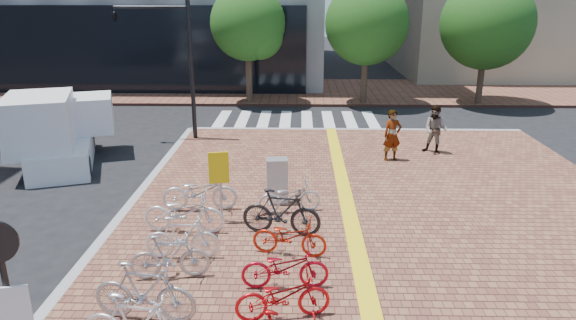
{
  "coord_description": "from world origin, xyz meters",
  "views": [
    {
      "loc": [
        0.68,
        -9.2,
        5.72
      ],
      "look_at": [
        0.36,
        4.22,
        1.3
      ],
      "focal_mm": 32.0,
      "sensor_mm": 36.0,
      "label": 1
    }
  ],
  "objects_px": {
    "bike_2": "(170,257)",
    "bike_3": "(182,238)",
    "yellow_sign": "(220,174)",
    "box_truck": "(60,131)",
    "bike_1": "(144,292)",
    "bike_5": "(200,192)",
    "bike_9": "(289,237)",
    "utility_box": "(277,181)",
    "bike_8": "(285,267)",
    "bike_10": "(281,212)",
    "bike_4": "(184,212)",
    "pedestrian_a": "(392,135)",
    "bike_11": "(290,196)",
    "notice_sign": "(7,301)",
    "bike_7": "(283,296)",
    "traffic_light_pole": "(156,40)",
    "pedestrian_b": "(435,129)"
  },
  "relations": [
    {
      "from": "bike_2",
      "to": "bike_3",
      "type": "bearing_deg",
      "value": -13.46
    },
    {
      "from": "yellow_sign",
      "to": "box_truck",
      "type": "relative_size",
      "value": 0.39
    },
    {
      "from": "bike_1",
      "to": "box_truck",
      "type": "xyz_separation_m",
      "value": [
        -5.44,
        8.89,
        0.49
      ]
    },
    {
      "from": "bike_5",
      "to": "bike_9",
      "type": "height_order",
      "value": "bike_5"
    },
    {
      "from": "bike_3",
      "to": "utility_box",
      "type": "relative_size",
      "value": 1.3
    },
    {
      "from": "bike_8",
      "to": "box_truck",
      "type": "height_order",
      "value": "box_truck"
    },
    {
      "from": "yellow_sign",
      "to": "box_truck",
      "type": "distance_m",
      "value": 7.79
    },
    {
      "from": "bike_9",
      "to": "bike_10",
      "type": "bearing_deg",
      "value": 21.72
    },
    {
      "from": "bike_4",
      "to": "bike_9",
      "type": "relative_size",
      "value": 1.18
    },
    {
      "from": "pedestrian_a",
      "to": "bike_11",
      "type": "bearing_deg",
      "value": -141.5
    },
    {
      "from": "bike_5",
      "to": "bike_10",
      "type": "relative_size",
      "value": 1.04
    },
    {
      "from": "bike_2",
      "to": "box_truck",
      "type": "distance_m",
      "value": 9.32
    },
    {
      "from": "bike_10",
      "to": "bike_11",
      "type": "bearing_deg",
      "value": 2.44
    },
    {
      "from": "notice_sign",
      "to": "bike_7",
      "type": "bearing_deg",
      "value": 35.7
    },
    {
      "from": "bike_9",
      "to": "utility_box",
      "type": "bearing_deg",
      "value": 17.29
    },
    {
      "from": "bike_9",
      "to": "traffic_light_pole",
      "type": "distance_m",
      "value": 11.34
    },
    {
      "from": "bike_4",
      "to": "bike_9",
      "type": "xyz_separation_m",
      "value": [
        2.57,
        -1.07,
        -0.08
      ]
    },
    {
      "from": "bike_10",
      "to": "yellow_sign",
      "type": "bearing_deg",
      "value": 75.79
    },
    {
      "from": "bike_5",
      "to": "bike_9",
      "type": "distance_m",
      "value": 3.41
    },
    {
      "from": "pedestrian_a",
      "to": "traffic_light_pole",
      "type": "relative_size",
      "value": 0.32
    },
    {
      "from": "bike_3",
      "to": "bike_9",
      "type": "distance_m",
      "value": 2.34
    },
    {
      "from": "traffic_light_pole",
      "to": "box_truck",
      "type": "relative_size",
      "value": 1.15
    },
    {
      "from": "bike_4",
      "to": "traffic_light_pole",
      "type": "height_order",
      "value": "traffic_light_pole"
    },
    {
      "from": "bike_9",
      "to": "pedestrian_a",
      "type": "height_order",
      "value": "pedestrian_a"
    },
    {
      "from": "pedestrian_b",
      "to": "box_truck",
      "type": "bearing_deg",
      "value": -146.78
    },
    {
      "from": "bike_4",
      "to": "yellow_sign",
      "type": "xyz_separation_m",
      "value": [
        0.8,
        0.61,
        0.77
      ]
    },
    {
      "from": "box_truck",
      "to": "notice_sign",
      "type": "bearing_deg",
      "value": -68.06
    },
    {
      "from": "bike_8",
      "to": "bike_10",
      "type": "distance_m",
      "value": 2.35
    },
    {
      "from": "bike_9",
      "to": "notice_sign",
      "type": "bearing_deg",
      "value": 153.76
    },
    {
      "from": "bike_5",
      "to": "utility_box",
      "type": "height_order",
      "value": "utility_box"
    },
    {
      "from": "yellow_sign",
      "to": "bike_2",
      "type": "bearing_deg",
      "value": -103.0
    },
    {
      "from": "bike_9",
      "to": "bike_10",
      "type": "distance_m",
      "value": 1.03
    },
    {
      "from": "utility_box",
      "to": "box_truck",
      "type": "distance_m",
      "value": 8.29
    },
    {
      "from": "bike_8",
      "to": "traffic_light_pole",
      "type": "relative_size",
      "value": 0.31
    },
    {
      "from": "pedestrian_a",
      "to": "utility_box",
      "type": "height_order",
      "value": "pedestrian_a"
    },
    {
      "from": "bike_4",
      "to": "bike_10",
      "type": "height_order",
      "value": "bike_10"
    },
    {
      "from": "bike_10",
      "to": "pedestrian_a",
      "type": "distance_m",
      "value": 6.85
    },
    {
      "from": "bike_4",
      "to": "pedestrian_a",
      "type": "relative_size",
      "value": 1.11
    },
    {
      "from": "bike_3",
      "to": "box_truck",
      "type": "xyz_separation_m",
      "value": [
        -5.61,
        6.65,
        0.56
      ]
    },
    {
      "from": "bike_4",
      "to": "bike_9",
      "type": "height_order",
      "value": "bike_4"
    },
    {
      "from": "bike_11",
      "to": "bike_8",
      "type": "bearing_deg",
      "value": 168.25
    },
    {
      "from": "bike_1",
      "to": "pedestrian_a",
      "type": "xyz_separation_m",
      "value": [
        5.87,
        9.27,
        0.32
      ]
    },
    {
      "from": "notice_sign",
      "to": "bike_11",
      "type": "bearing_deg",
      "value": 64.46
    },
    {
      "from": "bike_5",
      "to": "bike_11",
      "type": "xyz_separation_m",
      "value": [
        2.39,
        -0.07,
        -0.08
      ]
    },
    {
      "from": "bike_4",
      "to": "traffic_light_pole",
      "type": "bearing_deg",
      "value": 19.94
    },
    {
      "from": "bike_1",
      "to": "traffic_light_pole",
      "type": "distance_m",
      "value": 12.66
    },
    {
      "from": "bike_10",
      "to": "notice_sign",
      "type": "distance_m",
      "value": 6.71
    },
    {
      "from": "bike_7",
      "to": "bike_8",
      "type": "height_order",
      "value": "bike_8"
    },
    {
      "from": "bike_8",
      "to": "pedestrian_b",
      "type": "relative_size",
      "value": 0.98
    },
    {
      "from": "bike_4",
      "to": "pedestrian_a",
      "type": "bearing_deg",
      "value": -43.73
    }
  ]
}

